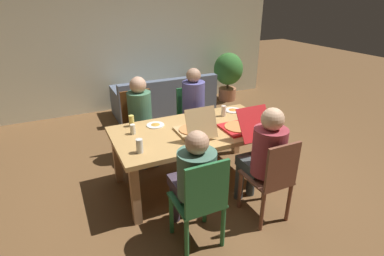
% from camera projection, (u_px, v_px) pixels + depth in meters
% --- Properties ---
extents(ground_plane, '(20.00, 20.00, 0.00)m').
position_uv_depth(ground_plane, '(195.00, 181.00, 3.87)').
color(ground_plane, brown).
extents(back_wall, '(6.41, 0.12, 2.68)m').
position_uv_depth(back_wall, '(126.00, 42.00, 5.93)').
color(back_wall, silver).
rests_on(back_wall, ground).
extents(dining_table, '(1.94, 1.04, 0.74)m').
position_uv_depth(dining_table, '(196.00, 135.00, 3.61)').
color(dining_table, tan).
rests_on(dining_table, ground).
extents(chair_0, '(0.40, 0.46, 0.94)m').
position_uv_depth(chair_0, '(272.00, 178.00, 3.02)').
color(chair_0, brown).
rests_on(chair_0, ground).
extents(person_0, '(0.34, 0.56, 1.23)m').
position_uv_depth(person_0, '(265.00, 153.00, 3.06)').
color(person_0, '#3B4141').
rests_on(person_0, ground).
extents(chair_1, '(0.45, 0.42, 0.97)m').
position_uv_depth(chair_1, '(139.00, 122.00, 4.31)').
color(chair_1, brown).
rests_on(chair_1, ground).
extents(person_1, '(0.33, 0.54, 1.21)m').
position_uv_depth(person_1, '(141.00, 113.00, 4.11)').
color(person_1, '#413F43').
rests_on(person_1, ground).
extents(chair_2, '(0.43, 0.43, 0.96)m').
position_uv_depth(chair_2, '(201.00, 201.00, 2.68)').
color(chair_2, '#296D3A').
rests_on(chair_2, ground).
extents(person_2, '(0.35, 0.56, 1.17)m').
position_uv_depth(person_2, '(194.00, 176.00, 2.73)').
color(person_2, '#3F3240').
rests_on(person_2, ground).
extents(chair_3, '(0.38, 0.45, 0.91)m').
position_uv_depth(chair_3, '(191.00, 116.00, 4.62)').
color(chair_3, '#256537').
rests_on(chair_3, ground).
extents(person_3, '(0.33, 0.56, 1.25)m').
position_uv_depth(person_3, '(195.00, 104.00, 4.40)').
color(person_3, '#3E2E3B').
rests_on(person_3, ground).
extents(pizza_box_0, '(0.36, 0.47, 0.36)m').
position_uv_depth(pizza_box_0, '(194.00, 129.00, 3.44)').
color(pizza_box_0, tan).
rests_on(pizza_box_0, dining_table).
extents(pizza_box_1, '(0.39, 0.60, 0.35)m').
position_uv_depth(pizza_box_1, '(242.00, 127.00, 3.50)').
color(pizza_box_1, red).
rests_on(pizza_box_1, dining_table).
extents(plate_0, '(0.23, 0.23, 0.03)m').
position_uv_depth(plate_0, '(233.00, 110.00, 4.12)').
color(plate_0, white).
rests_on(plate_0, dining_table).
extents(plate_1, '(0.22, 0.22, 0.03)m').
position_uv_depth(plate_1, '(155.00, 125.00, 3.66)').
color(plate_1, white).
rests_on(plate_1, dining_table).
extents(drinking_glass_0, '(0.06, 0.06, 0.14)m').
position_uv_depth(drinking_glass_0, '(224.00, 111.00, 3.92)').
color(drinking_glass_0, silver).
rests_on(drinking_glass_0, dining_table).
extents(drinking_glass_1, '(0.06, 0.06, 0.14)m').
position_uv_depth(drinking_glass_1, '(132.00, 121.00, 3.62)').
color(drinking_glass_1, '#DDCD5C').
rests_on(drinking_glass_1, dining_table).
extents(drinking_glass_2, '(0.07, 0.07, 0.15)m').
position_uv_depth(drinking_glass_2, '(140.00, 146.00, 3.01)').
color(drinking_glass_2, silver).
rests_on(drinking_glass_2, dining_table).
extents(drinking_glass_3, '(0.06, 0.06, 0.12)m').
position_uv_depth(drinking_glass_3, '(133.00, 129.00, 3.42)').
color(drinking_glass_3, silver).
rests_on(drinking_glass_3, dining_table).
extents(couch, '(1.93, 0.92, 0.77)m').
position_uv_depth(couch, '(164.00, 100.00, 5.97)').
color(couch, slate).
rests_on(couch, ground).
extents(potted_plant, '(0.63, 0.63, 1.05)m').
position_uv_depth(potted_plant, '(228.00, 72.00, 6.59)').
color(potted_plant, '#B06C49').
rests_on(potted_plant, ground).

